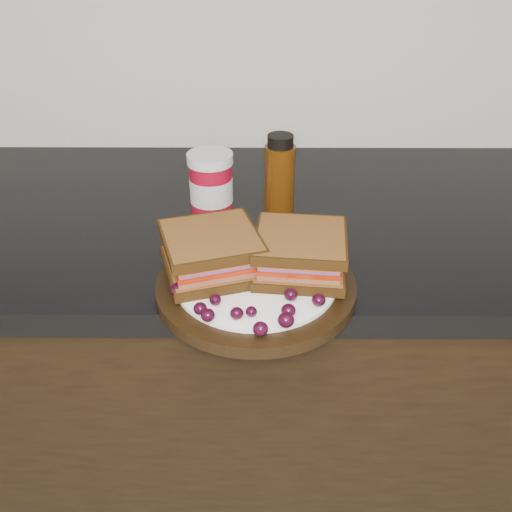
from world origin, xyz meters
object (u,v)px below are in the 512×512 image
at_px(condiment_jar, 211,185).
at_px(oil_bottle, 280,176).
at_px(sandwich_left, 212,253).
at_px(plate, 256,287).

xyz_separation_m(condiment_jar, oil_bottle, (0.12, 0.00, 0.02)).
xyz_separation_m(sandwich_left, condiment_jar, (-0.02, 0.21, 0.00)).
relative_size(condiment_jar, oil_bottle, 0.79).
distance_m(sandwich_left, condiment_jar, 0.21).
bearing_deg(oil_bottle, condiment_jar, -177.78).
height_order(plate, condiment_jar, condiment_jar).
xyz_separation_m(sandwich_left, oil_bottle, (0.10, 0.22, 0.02)).
relative_size(sandwich_left, oil_bottle, 0.90).
bearing_deg(oil_bottle, sandwich_left, -114.84).
distance_m(plate, condiment_jar, 0.25).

